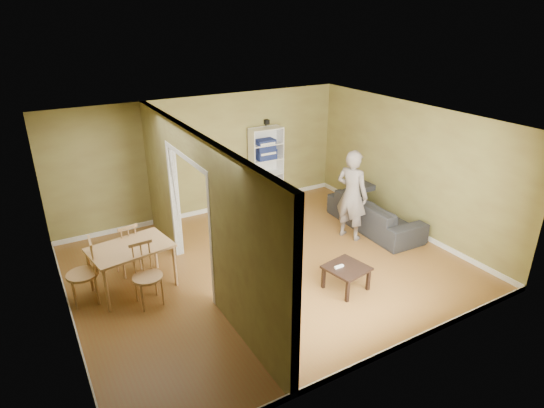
{
  "coord_description": "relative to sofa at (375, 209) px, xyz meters",
  "views": [
    {
      "loc": [
        -3.43,
        -6.09,
        4.21
      ],
      "look_at": [
        0.2,
        0.2,
        1.1
      ],
      "focal_mm": 30.0,
      "sensor_mm": 36.0,
      "label": 1
    }
  ],
  "objects": [
    {
      "name": "partition",
      "position": [
        -3.9,
        -0.27,
        0.88
      ],
      "size": [
        0.22,
        5.5,
        2.6
      ],
      "primitive_type": null,
      "color": "#93914C",
      "rests_on": "ground"
    },
    {
      "name": "paper_box_navy_a",
      "position": [
        -1.34,
        2.28,
        0.06
      ],
      "size": [
        0.39,
        0.25,
        0.2
      ],
      "primitive_type": "cube",
      "color": "navy",
      "rests_on": "bookshelf"
    },
    {
      "name": "chair_left",
      "position": [
        -5.67,
        0.24,
        0.1
      ],
      "size": [
        0.51,
        0.51,
        1.04
      ],
      "primitive_type": null,
      "rotation": [
        0.0,
        0.0,
        -1.64
      ],
      "color": "#D8B47B",
      "rests_on": "ground"
    },
    {
      "name": "paper_box_navy_b",
      "position": [
        -1.31,
        2.28,
        0.78
      ],
      "size": [
        0.45,
        0.29,
        0.23
      ],
      "primitive_type": "cube",
      "color": "navy",
      "rests_on": "bookshelf"
    },
    {
      "name": "room_shell",
      "position": [
        -2.7,
        -0.27,
        0.88
      ],
      "size": [
        6.5,
        6.5,
        6.5
      ],
      "color": "brown",
      "rests_on": "ground"
    },
    {
      "name": "wall_speaker",
      "position": [
        -1.2,
        2.42,
        1.48
      ],
      "size": [
        0.1,
        0.1,
        0.1
      ],
      "primitive_type": "cube",
      "color": "black",
      "rests_on": "room_shell"
    },
    {
      "name": "bookshelf",
      "position": [
        -1.3,
        2.33,
        0.48
      ],
      "size": [
        0.76,
        0.33,
        1.81
      ],
      "color": "white",
      "rests_on": "ground"
    },
    {
      "name": "person",
      "position": [
        -0.71,
        -0.07,
        0.64
      ],
      "size": [
        0.94,
        0.84,
        2.12
      ],
      "primitive_type": "imported",
      "rotation": [
        0.0,
        0.0,
        1.93
      ],
      "color": "slate",
      "rests_on": "ground"
    },
    {
      "name": "chair_far",
      "position": [
        -4.87,
        0.78,
        0.05
      ],
      "size": [
        0.51,
        0.51,
        0.95
      ],
      "primitive_type": null,
      "rotation": [
        0.0,
        0.0,
        3.34
      ],
      "color": "tan",
      "rests_on": "ground"
    },
    {
      "name": "sofa",
      "position": [
        0.0,
        0.0,
        0.0
      ],
      "size": [
        2.26,
        1.04,
        0.85
      ],
      "primitive_type": "imported",
      "rotation": [
        0.0,
        0.0,
        1.53
      ],
      "color": "black",
      "rests_on": "ground"
    },
    {
      "name": "paper_box_navy_c",
      "position": [
        -1.32,
        2.28,
        1.0
      ],
      "size": [
        0.44,
        0.28,
        0.22
      ],
      "primitive_type": "cube",
      "color": "navy",
      "rests_on": "bookshelf"
    },
    {
      "name": "coffee_table",
      "position": [
        -1.94,
        -1.5,
        -0.08
      ],
      "size": [
        0.61,
        0.61,
        0.41
      ],
      "rotation": [
        0.0,
        0.0,
        0.18
      ],
      "color": "black",
      "rests_on": "ground"
    },
    {
      "name": "game_controller",
      "position": [
        -2.06,
        -1.45,
        0.0
      ],
      "size": [
        0.16,
        0.04,
        0.03
      ],
      "primitive_type": "cube",
      "color": "white",
      "rests_on": "coffee_table"
    },
    {
      "name": "dining_table",
      "position": [
        -4.92,
        0.24,
        0.27
      ],
      "size": [
        1.23,
        0.82,
        0.77
      ],
      "rotation": [
        0.0,
        0.0,
        0.16
      ],
      "color": "#E5AE70",
      "rests_on": "ground"
    },
    {
      "name": "chair_near",
      "position": [
        -4.82,
        -0.3,
        0.08
      ],
      "size": [
        0.48,
        0.48,
        1.0
      ],
      "primitive_type": null,
      "rotation": [
        0.0,
        0.0,
        0.05
      ],
      "color": "tan",
      "rests_on": "ground"
    }
  ]
}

